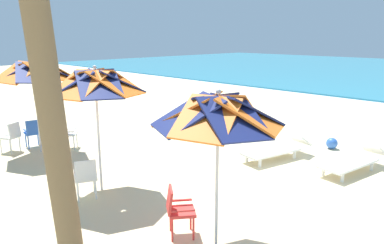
{
  "coord_description": "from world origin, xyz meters",
  "views": [
    {
      "loc": [
        3.96,
        -7.12,
        3.32
      ],
      "look_at": [
        -3.1,
        -0.14,
        1.0
      ],
      "focal_mm": 34.94,
      "sensor_mm": 36.0,
      "label": 1
    }
  ],
  "objects_px": {
    "plastic_chair_3": "(66,132)",
    "beach_ball": "(332,143)",
    "beach_umbrella_2": "(33,72)",
    "sun_lounger_0": "(353,161)",
    "plastic_chair_4": "(33,132)",
    "palm_tree_0": "(40,18)",
    "beach_umbrella_1": "(95,83)",
    "sun_lounger_1": "(277,149)",
    "beach_umbrella_0": "(218,113)",
    "plastic_chair_1": "(86,176)",
    "plastic_chair_0": "(178,209)",
    "plastic_chair_2": "(11,135)"
  },
  "relations": [
    {
      "from": "plastic_chair_3",
      "to": "beach_ball",
      "type": "distance_m",
      "value": 7.93
    },
    {
      "from": "beach_umbrella_2",
      "to": "sun_lounger_0",
      "type": "bearing_deg",
      "value": 34.5
    },
    {
      "from": "plastic_chair_4",
      "to": "palm_tree_0",
      "type": "xyz_separation_m",
      "value": [
        6.44,
        -2.24,
        3.02
      ]
    },
    {
      "from": "beach_umbrella_2",
      "to": "beach_ball",
      "type": "relative_size",
      "value": 7.97
    },
    {
      "from": "beach_umbrella_1",
      "to": "sun_lounger_1",
      "type": "relative_size",
      "value": 1.22
    },
    {
      "from": "beach_umbrella_0",
      "to": "beach_umbrella_2",
      "type": "xyz_separation_m",
      "value": [
        -6.91,
        0.09,
        0.13
      ]
    },
    {
      "from": "plastic_chair_1",
      "to": "plastic_chair_3",
      "type": "relative_size",
      "value": 1.0
    },
    {
      "from": "beach_umbrella_1",
      "to": "plastic_chair_3",
      "type": "distance_m",
      "value": 4.0
    },
    {
      "from": "beach_umbrella_1",
      "to": "palm_tree_0",
      "type": "height_order",
      "value": "palm_tree_0"
    },
    {
      "from": "plastic_chair_0",
      "to": "palm_tree_0",
      "type": "bearing_deg",
      "value": -100.8
    },
    {
      "from": "plastic_chair_3",
      "to": "plastic_chair_4",
      "type": "xyz_separation_m",
      "value": [
        -0.77,
        -0.68,
        0.0
      ]
    },
    {
      "from": "beach_umbrella_1",
      "to": "plastic_chair_4",
      "type": "bearing_deg",
      "value": 176.74
    },
    {
      "from": "plastic_chair_0",
      "to": "palm_tree_0",
      "type": "distance_m",
      "value": 3.58
    },
    {
      "from": "beach_umbrella_0",
      "to": "plastic_chair_1",
      "type": "xyz_separation_m",
      "value": [
        -3.07,
        -0.58,
        -1.69
      ]
    },
    {
      "from": "beach_ball",
      "to": "palm_tree_0",
      "type": "bearing_deg",
      "value": -89.6
    },
    {
      "from": "beach_umbrella_0",
      "to": "sun_lounger_1",
      "type": "distance_m",
      "value": 5.11
    },
    {
      "from": "beach_umbrella_2",
      "to": "sun_lounger_0",
      "type": "relative_size",
      "value": 1.21
    },
    {
      "from": "beach_ball",
      "to": "beach_umbrella_0",
      "type": "bearing_deg",
      "value": -80.44
    },
    {
      "from": "plastic_chair_0",
      "to": "beach_ball",
      "type": "bearing_deg",
      "value": 93.62
    },
    {
      "from": "plastic_chair_2",
      "to": "palm_tree_0",
      "type": "distance_m",
      "value": 7.32
    },
    {
      "from": "plastic_chair_0",
      "to": "palm_tree_0",
      "type": "height_order",
      "value": "palm_tree_0"
    },
    {
      "from": "beach_umbrella_2",
      "to": "sun_lounger_1",
      "type": "relative_size",
      "value": 1.21
    },
    {
      "from": "sun_lounger_0",
      "to": "plastic_chair_0",
      "type": "bearing_deg",
      "value": -98.88
    },
    {
      "from": "plastic_chair_0",
      "to": "beach_umbrella_2",
      "type": "height_order",
      "value": "beach_umbrella_2"
    },
    {
      "from": "plastic_chair_2",
      "to": "plastic_chair_3",
      "type": "xyz_separation_m",
      "value": [
        0.8,
        1.3,
        0.0
      ]
    },
    {
      "from": "plastic_chair_1",
      "to": "beach_umbrella_2",
      "type": "xyz_separation_m",
      "value": [
        -3.83,
        0.67,
        1.82
      ]
    },
    {
      "from": "plastic_chair_2",
      "to": "plastic_chair_4",
      "type": "xyz_separation_m",
      "value": [
        0.03,
        0.61,
        0.0
      ]
    },
    {
      "from": "plastic_chair_1",
      "to": "plastic_chair_2",
      "type": "relative_size",
      "value": 1.0
    },
    {
      "from": "beach_umbrella_2",
      "to": "plastic_chair_2",
      "type": "distance_m",
      "value": 2.0
    },
    {
      "from": "beach_umbrella_0",
      "to": "plastic_chair_2",
      "type": "distance_m",
      "value": 7.69
    },
    {
      "from": "beach_ball",
      "to": "sun_lounger_1",
      "type": "bearing_deg",
      "value": -108.24
    },
    {
      "from": "plastic_chair_0",
      "to": "sun_lounger_1",
      "type": "xyz_separation_m",
      "value": [
        -1.07,
        4.65,
        -0.22
      ]
    },
    {
      "from": "beach_umbrella_1",
      "to": "beach_umbrella_2",
      "type": "distance_m",
      "value": 3.65
    },
    {
      "from": "sun_lounger_0",
      "to": "beach_umbrella_0",
      "type": "bearing_deg",
      "value": -91.75
    },
    {
      "from": "palm_tree_0",
      "to": "beach_ball",
      "type": "xyz_separation_m",
      "value": [
        -0.06,
        8.51,
        -3.35
      ]
    },
    {
      "from": "beach_umbrella_1",
      "to": "sun_lounger_1",
      "type": "height_order",
      "value": "beach_umbrella_1"
    },
    {
      "from": "sun_lounger_0",
      "to": "plastic_chair_2",
      "type": "bearing_deg",
      "value": -144.59
    },
    {
      "from": "sun_lounger_0",
      "to": "palm_tree_0",
      "type": "height_order",
      "value": "palm_tree_0"
    },
    {
      "from": "plastic_chair_1",
      "to": "beach_ball",
      "type": "relative_size",
      "value": 2.57
    },
    {
      "from": "beach_umbrella_2",
      "to": "plastic_chair_0",
      "type": "bearing_deg",
      "value": -2.94
    },
    {
      "from": "plastic_chair_4",
      "to": "sun_lounger_0",
      "type": "xyz_separation_m",
      "value": [
        7.61,
        4.81,
        -0.22
      ]
    },
    {
      "from": "beach_umbrella_0",
      "to": "beach_ball",
      "type": "xyz_separation_m",
      "value": [
        -1.08,
        6.39,
        -2.02
      ]
    },
    {
      "from": "sun_lounger_0",
      "to": "beach_ball",
      "type": "xyz_separation_m",
      "value": [
        -1.23,
        1.45,
        -0.11
      ]
    },
    {
      "from": "beach_umbrella_1",
      "to": "plastic_chair_2",
      "type": "relative_size",
      "value": 3.14
    },
    {
      "from": "beach_umbrella_1",
      "to": "beach_umbrella_2",
      "type": "height_order",
      "value": "beach_umbrella_1"
    },
    {
      "from": "beach_umbrella_0",
      "to": "plastic_chair_0",
      "type": "height_order",
      "value": "beach_umbrella_0"
    },
    {
      "from": "plastic_chair_3",
      "to": "beach_ball",
      "type": "bearing_deg",
      "value": 44.85
    },
    {
      "from": "plastic_chair_1",
      "to": "palm_tree_0",
      "type": "height_order",
      "value": "palm_tree_0"
    },
    {
      "from": "plastic_chair_2",
      "to": "beach_ball",
      "type": "bearing_deg",
      "value": 47.04
    },
    {
      "from": "plastic_chair_2",
      "to": "palm_tree_0",
      "type": "height_order",
      "value": "palm_tree_0"
    }
  ]
}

